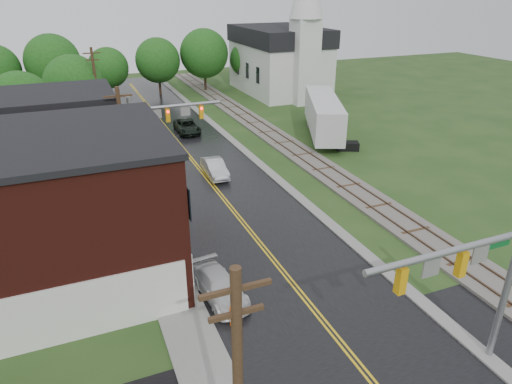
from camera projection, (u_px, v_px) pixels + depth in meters
main_road at (195, 163)px, 41.70m from camera, size 10.00×90.00×0.02m
curb_right at (232, 141)px, 47.78m from camera, size 0.80×70.00×0.12m
sidewalk_left at (135, 195)px, 35.34m from camera, size 2.40×50.00×0.12m
brick_building at (30, 218)px, 23.03m from camera, size 14.30×10.30×8.30m
yellow_house at (61, 161)px, 33.20m from camera, size 8.00×7.00×6.40m
darkred_building at (72, 138)px, 41.54m from camera, size 7.00×6.00×4.40m
church at (283, 53)px, 66.21m from camera, size 10.40×18.40×20.00m
railroad at (272, 135)px, 49.33m from camera, size 3.20×80.00×0.30m
traffic_signal_near at (474, 271)px, 17.27m from camera, size 7.34×0.30×7.20m
traffic_signal_far at (159, 123)px, 35.92m from camera, size 7.34×0.43×7.20m
utility_pole_b at (125, 151)px, 30.66m from camera, size 1.80×0.28×9.00m
utility_pole_c at (97, 88)px, 49.18m from camera, size 1.80×0.28×9.00m
tree_left_c at (23, 105)px, 43.37m from camera, size 6.00×6.00×7.65m
tree_left_e at (76, 86)px, 50.03m from camera, size 6.40×6.40×8.16m
suv_dark at (187, 127)px, 50.12m from camera, size 2.46×5.06×1.39m
sedan_silver at (215, 168)px, 38.69m from camera, size 1.62×4.32×1.41m
pickup_white at (220, 287)px, 23.57m from camera, size 2.28×4.63×1.30m
semi_trailer at (324, 114)px, 48.28m from camera, size 7.92×13.25×4.10m
construction_barrel at (235, 316)px, 21.71m from camera, size 0.64×0.64×0.98m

